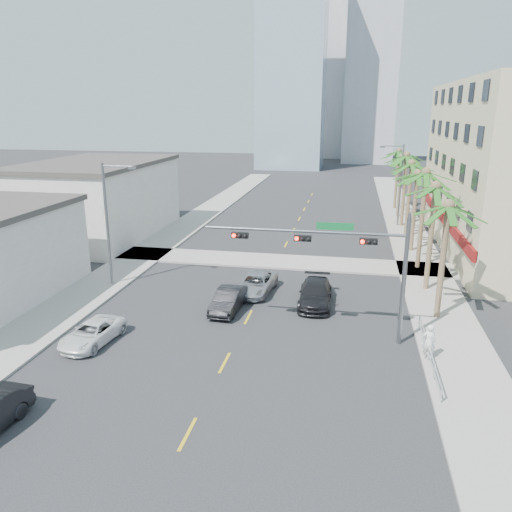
{
  "coord_description": "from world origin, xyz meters",
  "views": [
    {
      "loc": [
        5.97,
        -18.42,
        12.57
      ],
      "look_at": [
        0.14,
        11.83,
        3.5
      ],
      "focal_mm": 35.0,
      "sensor_mm": 36.0,
      "label": 1
    }
  ],
  "objects_px": {
    "traffic_signal_mast": "(345,254)",
    "car_lane_right": "(315,294)",
    "car_lane_left": "(228,300)",
    "car_parked_far": "(92,333)",
    "car_lane_center": "(256,284)",
    "pedestrian": "(429,342)"
  },
  "relations": [
    {
      "from": "traffic_signal_mast",
      "to": "car_lane_right",
      "type": "xyz_separation_m",
      "value": [
        -1.83,
        5.05,
        -4.3
      ]
    },
    {
      "from": "car_parked_far",
      "to": "car_lane_right",
      "type": "distance_m",
      "value": 14.34
    },
    {
      "from": "car_lane_left",
      "to": "car_lane_right",
      "type": "relative_size",
      "value": 0.83
    },
    {
      "from": "traffic_signal_mast",
      "to": "car_lane_center",
      "type": "distance_m",
      "value": 9.91
    },
    {
      "from": "car_lane_right",
      "to": "pedestrian",
      "type": "bearing_deg",
      "value": -48.35
    },
    {
      "from": "car_lane_left",
      "to": "car_lane_right",
      "type": "distance_m",
      "value": 5.87
    },
    {
      "from": "car_lane_left",
      "to": "car_lane_center",
      "type": "xyz_separation_m",
      "value": [
        1.15,
        3.54,
        -0.04
      ]
    },
    {
      "from": "car_parked_far",
      "to": "car_lane_right",
      "type": "xyz_separation_m",
      "value": [
        11.76,
        8.2,
        0.15
      ]
    },
    {
      "from": "car_lane_left",
      "to": "pedestrian",
      "type": "height_order",
      "value": "pedestrian"
    },
    {
      "from": "traffic_signal_mast",
      "to": "car_parked_far",
      "type": "xyz_separation_m",
      "value": [
        -13.58,
        -3.16,
        -4.45
      ]
    },
    {
      "from": "car_lane_center",
      "to": "car_parked_far",
      "type": "bearing_deg",
      "value": -122.51
    },
    {
      "from": "traffic_signal_mast",
      "to": "car_lane_center",
      "type": "relative_size",
      "value": 2.29
    },
    {
      "from": "car_lane_left",
      "to": "traffic_signal_mast",
      "type": "bearing_deg",
      "value": -19.08
    },
    {
      "from": "car_parked_far",
      "to": "traffic_signal_mast",
      "type": "bearing_deg",
      "value": 19.89
    },
    {
      "from": "traffic_signal_mast",
      "to": "car_parked_far",
      "type": "distance_m",
      "value": 14.64
    },
    {
      "from": "traffic_signal_mast",
      "to": "car_lane_right",
      "type": "height_order",
      "value": "traffic_signal_mast"
    },
    {
      "from": "car_lane_right",
      "to": "traffic_signal_mast",
      "type": "bearing_deg",
      "value": -71.47
    },
    {
      "from": "traffic_signal_mast",
      "to": "car_lane_left",
      "type": "height_order",
      "value": "traffic_signal_mast"
    },
    {
      "from": "traffic_signal_mast",
      "to": "car_lane_center",
      "type": "xyz_separation_m",
      "value": [
        -6.13,
        6.44,
        -4.39
      ]
    },
    {
      "from": "car_lane_center",
      "to": "car_lane_right",
      "type": "distance_m",
      "value": 4.53
    },
    {
      "from": "car_lane_center",
      "to": "car_lane_right",
      "type": "bearing_deg",
      "value": -12.58
    },
    {
      "from": "car_lane_right",
      "to": "car_lane_center",
      "type": "bearing_deg",
      "value": 160.72
    }
  ]
}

